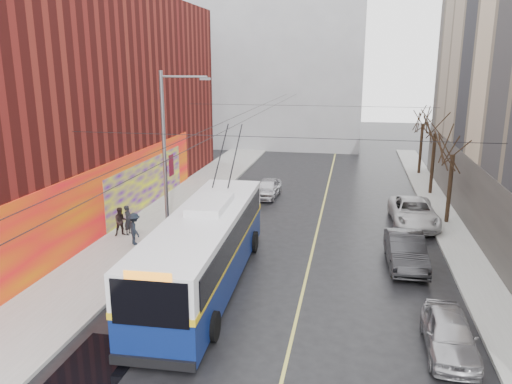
# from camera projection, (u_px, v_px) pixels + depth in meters

# --- Properties ---
(ground) EXTENTS (140.00, 140.00, 0.00)m
(ground) POSITION_uv_depth(u_px,v_px,m) (241.00, 357.00, 16.36)
(ground) COLOR black
(ground) RESTS_ON ground
(sidewalk_left) EXTENTS (4.00, 60.00, 0.15)m
(sidewalk_left) POSITION_uv_depth(u_px,v_px,m) (153.00, 226.00, 29.23)
(sidewalk_left) COLOR gray
(sidewalk_left) RESTS_ON ground
(sidewalk_right) EXTENTS (2.00, 60.00, 0.15)m
(sidewalk_right) POSITION_uv_depth(u_px,v_px,m) (459.00, 246.00, 26.07)
(sidewalk_right) COLOR gray
(sidewalk_right) RESTS_ON ground
(lane_line) EXTENTS (0.12, 50.00, 0.01)m
(lane_line) POSITION_uv_depth(u_px,v_px,m) (318.00, 227.00, 29.38)
(lane_line) COLOR #BFB74C
(lane_line) RESTS_ON ground
(building_left) EXTENTS (12.11, 36.00, 14.00)m
(building_left) POSITION_uv_depth(u_px,v_px,m) (38.00, 102.00, 30.88)
(building_left) COLOR #561411
(building_left) RESTS_ON ground
(building_far) EXTENTS (20.50, 12.10, 18.00)m
(building_far) POSITION_uv_depth(u_px,v_px,m) (275.00, 66.00, 57.97)
(building_far) COLOR gray
(building_far) RESTS_ON ground
(streetlight_pole) EXTENTS (2.65, 0.60, 9.00)m
(streetlight_pole) POSITION_uv_depth(u_px,v_px,m) (167.00, 153.00, 25.79)
(streetlight_pole) COLOR slate
(streetlight_pole) RESTS_ON ground
(catenary_wires) EXTENTS (18.00, 60.00, 0.22)m
(catenary_wires) POSITION_uv_depth(u_px,v_px,m) (253.00, 118.00, 29.30)
(catenary_wires) COLOR black
(tree_near) EXTENTS (3.20, 3.20, 6.40)m
(tree_near) POSITION_uv_depth(u_px,v_px,m) (454.00, 142.00, 28.64)
(tree_near) COLOR black
(tree_near) RESTS_ON ground
(tree_mid) EXTENTS (3.20, 3.20, 6.68)m
(tree_mid) POSITION_uv_depth(u_px,v_px,m) (436.00, 123.00, 35.23)
(tree_mid) COLOR black
(tree_mid) RESTS_ON ground
(tree_far) EXTENTS (3.20, 3.20, 6.57)m
(tree_far) POSITION_uv_depth(u_px,v_px,m) (424.00, 115.00, 41.90)
(tree_far) COLOR black
(tree_far) RESTS_ON ground
(puddle) EXTENTS (2.21, 3.84, 0.01)m
(puddle) POSITION_uv_depth(u_px,v_px,m) (94.00, 368.00, 15.76)
(puddle) COLOR black
(puddle) RESTS_ON ground
(pigeons_flying) EXTENTS (5.54, 2.19, 2.97)m
(pigeons_flying) POSITION_uv_depth(u_px,v_px,m) (239.00, 107.00, 25.07)
(pigeons_flying) COLOR slate
(trolleybus) EXTENTS (3.41, 13.24, 6.23)m
(trolleybus) POSITION_uv_depth(u_px,v_px,m) (205.00, 248.00, 21.22)
(trolleybus) COLOR #0B1A52
(trolleybus) RESTS_ON ground
(parked_car_a) EXTENTS (1.63, 3.96, 1.34)m
(parked_car_a) POSITION_uv_depth(u_px,v_px,m) (449.00, 334.00, 16.48)
(parked_car_a) COLOR #9B9B9F
(parked_car_a) RESTS_ON ground
(parked_car_b) EXTENTS (1.83, 4.74, 1.54)m
(parked_car_b) POSITION_uv_depth(u_px,v_px,m) (406.00, 250.00, 23.54)
(parked_car_b) COLOR #242326
(parked_car_b) RESTS_ON ground
(parked_car_c) EXTENTS (2.72, 5.61, 1.54)m
(parked_car_c) POSITION_uv_depth(u_px,v_px,m) (413.00, 212.00, 29.61)
(parked_car_c) COLOR #BDBCBF
(parked_car_c) RESTS_ON ground
(following_car) EXTENTS (1.76, 3.96, 1.32)m
(following_car) POSITION_uv_depth(u_px,v_px,m) (268.00, 188.00, 35.76)
(following_car) COLOR #BBBBC0
(following_car) RESTS_ON ground
(pedestrian_a) EXTENTS (0.41, 0.61, 1.65)m
(pedestrian_a) POSITION_uv_depth(u_px,v_px,m) (128.00, 220.00, 27.44)
(pedestrian_a) COLOR black
(pedestrian_a) RESTS_ON sidewalk_left
(pedestrian_b) EXTENTS (0.98, 0.94, 1.59)m
(pedestrian_b) POSITION_uv_depth(u_px,v_px,m) (121.00, 222.00, 27.27)
(pedestrian_b) COLOR black
(pedestrian_b) RESTS_ON sidewalk_left
(pedestrian_c) EXTENTS (1.20, 1.24, 1.70)m
(pedestrian_c) POSITION_uv_depth(u_px,v_px,m) (134.00, 229.00, 25.90)
(pedestrian_c) COLOR black
(pedestrian_c) RESTS_ON sidewalk_left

